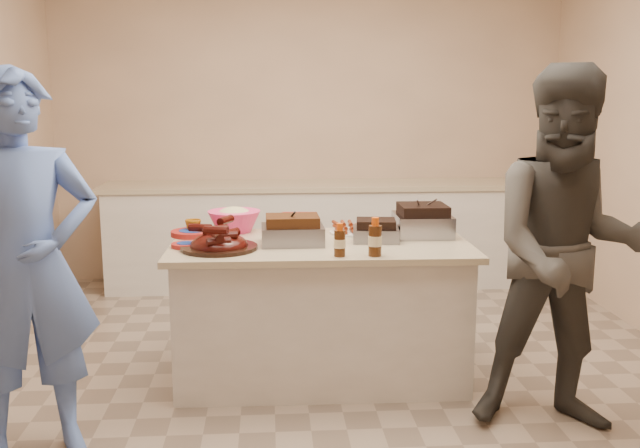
{
  "coord_description": "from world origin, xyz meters",
  "views": [
    {
      "loc": [
        -0.38,
        -3.92,
        1.67
      ],
      "look_at": [
        -0.08,
        0.16,
        0.92
      ],
      "focal_mm": 40.0,
      "sensor_mm": 36.0,
      "label": 1
    }
  ],
  "objects": [
    {
      "name": "island",
      "position": [
        -0.08,
        0.11,
        0.0
      ],
      "size": [
        1.74,
        0.94,
        0.82
      ],
      "primitive_type": null,
      "rotation": [
        0.0,
        0.0,
        -0.02
      ],
      "color": "silver",
      "rests_on": "ground"
    },
    {
      "name": "room",
      "position": [
        0.0,
        0.0,
        0.0
      ],
      "size": [
        4.5,
        5.0,
        2.7
      ],
      "primitive_type": null,
      "color": "#CBA989",
      "rests_on": "ground"
    },
    {
      "name": "plate_stack_small",
      "position": [
        -0.85,
        0.04,
        0.82
      ],
      "size": [
        0.17,
        0.17,
        0.02
      ],
      "primitive_type": "cylinder",
      "rotation": [
        0.0,
        0.0,
        -0.02
      ],
      "color": "maroon",
      "rests_on": "island"
    },
    {
      "name": "back_counter",
      "position": [
        0.0,
        2.2,
        0.45
      ],
      "size": [
        3.6,
        0.64,
        0.9
      ],
      "primitive_type": null,
      "color": "silver",
      "rests_on": "ground"
    },
    {
      "name": "basket_stack",
      "position": [
        -0.19,
        0.47,
        0.82
      ],
      "size": [
        0.23,
        0.18,
        0.11
      ],
      "primitive_type": "cube",
      "rotation": [
        0.0,
        0.0,
        -0.07
      ],
      "color": "maroon",
      "rests_on": "island"
    },
    {
      "name": "plate_stack_large",
      "position": [
        -0.84,
        0.36,
        0.82
      ],
      "size": [
        0.27,
        0.27,
        0.03
      ],
      "primitive_type": "cylinder",
      "rotation": [
        0.0,
        0.0,
        -0.02
      ],
      "color": "maroon",
      "rests_on": "island"
    },
    {
      "name": "coleslaw_bowl",
      "position": [
        -0.59,
        0.47,
        0.82
      ],
      "size": [
        0.33,
        0.33,
        0.22
      ],
      "primitive_type": null,
      "rotation": [
        0.0,
        0.0,
        -0.02
      ],
      "color": "#F7347A",
      "rests_on": "island"
    },
    {
      "name": "brisket_tray",
      "position": [
        0.24,
        0.13,
        0.82
      ],
      "size": [
        0.29,
        0.25,
        0.08
      ],
      "primitive_type": "cube",
      "rotation": [
        0.0,
        0.0,
        -0.12
      ],
      "color": "black",
      "rests_on": "island"
    },
    {
      "name": "bbq_bottle_a",
      "position": [
        -0.01,
        -0.25,
        0.82
      ],
      "size": [
        0.06,
        0.06,
        0.18
      ],
      "primitive_type": "cylinder",
      "rotation": [
        0.0,
        0.0,
        -0.02
      ],
      "color": "#3C1E0B",
      "rests_on": "island"
    },
    {
      "name": "guest_gray",
      "position": [
        1.09,
        -0.62,
        0.0
      ],
      "size": [
        1.17,
        1.93,
        0.69
      ],
      "primitive_type": "imported",
      "rotation": [
        0.0,
        0.0,
        -0.16
      ],
      "color": "#45433E",
      "rests_on": "ground"
    },
    {
      "name": "bbq_bottle_b",
      "position": [
        0.18,
        -0.26,
        0.82
      ],
      "size": [
        0.07,
        0.07,
        0.21
      ],
      "primitive_type": "cylinder",
      "rotation": [
        0.0,
        0.0,
        -0.02
      ],
      "color": "#3C1E0B",
      "rests_on": "island"
    },
    {
      "name": "rib_platter",
      "position": [
        -0.66,
        -0.04,
        0.82
      ],
      "size": [
        0.53,
        0.53,
        0.17
      ],
      "primitive_type": null,
      "rotation": [
        0.0,
        0.0,
        -0.27
      ],
      "color": "#410C07",
      "rests_on": "island"
    },
    {
      "name": "plastic_cup",
      "position": [
        -0.84,
        0.41,
        0.82
      ],
      "size": [
        0.1,
        0.09,
        0.1
      ],
      "primitive_type": "imported",
      "rotation": [
        0.0,
        0.0,
        -0.02
      ],
      "color": "#9F5B0B",
      "rests_on": "island"
    },
    {
      "name": "mac_cheese_dish",
      "position": [
        0.61,
        0.41,
        0.82
      ],
      "size": [
        0.3,
        0.24,
        0.07
      ],
      "primitive_type": "cube",
      "rotation": [
        0.0,
        0.0,
        -0.16
      ],
      "color": "#FAA019",
      "rests_on": "island"
    },
    {
      "name": "sausage_plate",
      "position": [
        0.13,
        0.36,
        0.82
      ],
      "size": [
        0.29,
        0.29,
        0.05
      ],
      "primitive_type": "cylinder",
      "rotation": [
        0.0,
        0.0,
        0.06
      ],
      "color": "silver",
      "rests_on": "island"
    },
    {
      "name": "mustard_bottle",
      "position": [
        -0.18,
        0.18,
        0.82
      ],
      "size": [
        0.05,
        0.05,
        0.13
      ],
      "primitive_type": "cylinder",
      "rotation": [
        0.0,
        0.0,
        -0.02
      ],
      "color": "#FEB300",
      "rests_on": "island"
    },
    {
      "name": "pulled_pork_tray",
      "position": [
        -0.24,
        0.08,
        0.82
      ],
      "size": [
        0.36,
        0.27,
        0.11
      ],
      "primitive_type": "cube",
      "rotation": [
        0.0,
        0.0,
        0.02
      ],
      "color": "#47230F",
      "rests_on": "island"
    },
    {
      "name": "roasting_pan",
      "position": [
        0.55,
        0.26,
        0.82
      ],
      "size": [
        0.33,
        0.33,
        0.13
      ],
      "primitive_type": "cube",
      "rotation": [
        0.0,
        0.0,
        -0.01
      ],
      "color": "gray",
      "rests_on": "island"
    },
    {
      "name": "sauce_bowl",
      "position": [
        -0.19,
        0.23,
        0.82
      ],
      "size": [
        0.13,
        0.04,
        0.13
      ],
      "primitive_type": "imported",
      "rotation": [
        0.0,
        0.0,
        -0.02
      ],
      "color": "silver",
      "rests_on": "island"
    }
  ]
}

